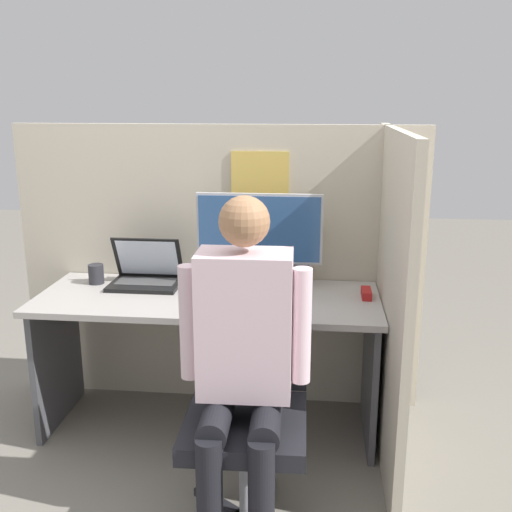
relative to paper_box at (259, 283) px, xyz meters
The scene contains 13 objects.
ground_plane 0.90m from the paper_box, 116.98° to the right, with size 12.00×12.00×0.00m, color slate.
cubicle_panel_back 0.31m from the paper_box, 139.88° to the left, with size 2.16×0.05×1.51m.
cubicle_panel_right 0.65m from the paper_box, 18.61° to the right, with size 0.04×1.26×1.51m.
desk 0.33m from the paper_box, 148.36° to the right, with size 1.66×0.63×0.71m.
paper_box is the anchor object (origin of this frame).
monitor 0.26m from the paper_box, 90.00° to the left, with size 0.62×0.21×0.43m.
laptop 0.58m from the paper_box, behind, with size 0.35×0.25×0.25m.
mouse 0.34m from the paper_box, 138.24° to the right, with size 0.07×0.04×0.04m.
stapler 0.53m from the paper_box, ahead, with size 0.05×0.12×0.04m.
carrot_toy 0.30m from the paper_box, 89.12° to the right, with size 0.05×0.13×0.05m.
office_chair 0.78m from the paper_box, 87.27° to the right, with size 0.52×0.56×0.99m.
person 0.90m from the paper_box, 87.93° to the right, with size 0.48×0.40×1.31m.
pen_cup 0.85m from the paper_box, behind, with size 0.08×0.08×0.10m.
Camera 1 is at (0.52, -2.40, 1.64)m, focal length 42.00 mm.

